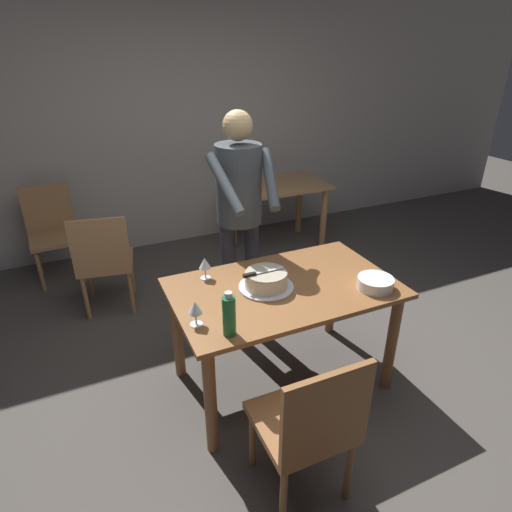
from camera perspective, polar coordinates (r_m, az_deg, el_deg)
name	(u,v)px	position (r m, az deg, el deg)	size (l,w,h in m)	color
ground_plane	(281,379)	(3.11, 3.33, -16.01)	(14.00, 14.00, 0.00)	#4C4742
back_wall	(169,122)	(4.87, -11.49, 17.11)	(10.00, 0.12, 2.70)	#BCB7AD
main_dining_table	(283,303)	(2.73, 3.67, -6.23)	(1.38, 0.84, 0.75)	brown
cake_on_platter	(266,280)	(2.61, 1.36, -3.27)	(0.34, 0.34, 0.11)	silver
cake_knife	(255,274)	(2.55, -0.07, -2.35)	(0.27, 0.03, 0.02)	silver
plate_stack	(375,283)	(2.72, 15.58, -3.48)	(0.22, 0.22, 0.07)	white
wine_glass_near	(205,264)	(2.71, -6.82, -1.04)	(0.08, 0.08, 0.14)	silver
wine_glass_far	(195,308)	(2.28, -8.09, -6.90)	(0.08, 0.08, 0.14)	silver
water_bottle	(229,315)	(2.19, -3.60, -7.89)	(0.07, 0.07, 0.25)	#1E6B38
person_cutting_cake	(240,205)	(3.03, -2.21, 6.73)	(0.47, 0.56, 1.72)	#2D2D38
chair_near_side	(309,424)	(2.18, 7.12, -21.28)	(0.44, 0.44, 0.90)	brown
background_table	(278,198)	(4.74, 2.99, 7.71)	(1.00, 0.70, 0.74)	tan
background_chair_0	(104,260)	(3.76, -19.52, -0.46)	(0.51, 0.51, 0.90)	tan
background_chair_1	(52,230)	(4.56, -25.45, 3.17)	(0.47, 0.47, 0.90)	tan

